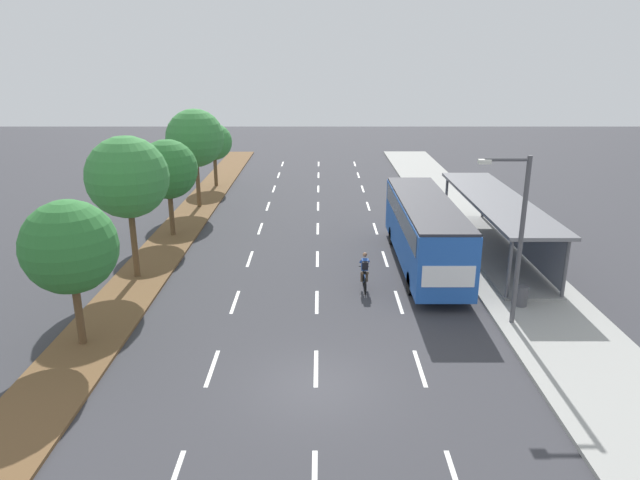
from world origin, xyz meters
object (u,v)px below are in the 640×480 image
(trash_bin, at_px, (524,296))
(median_tree_nearest, at_px, (73,247))
(bus_shelter, at_px, (503,220))
(median_tree_fifth, at_px, (217,142))
(streetlight, at_px, (520,230))
(median_tree_second, at_px, (130,177))
(cyclist, at_px, (367,273))
(median_tree_third, at_px, (171,169))
(median_tree_fourth, at_px, (198,138))
(bus, at_px, (427,227))

(trash_bin, bearing_deg, median_tree_nearest, -169.30)
(bus_shelter, height_order, median_tree_nearest, median_tree_nearest)
(median_tree_nearest, distance_m, median_tree_fifth, 26.37)
(trash_bin, bearing_deg, streetlight, -123.48)
(trash_bin, bearing_deg, median_tree_fifth, 125.63)
(bus_shelter, bearing_deg, trash_bin, -98.80)
(bus_shelter, bearing_deg, median_tree_second, -168.73)
(median_tree_second, xyz_separation_m, streetlight, (15.89, -4.95, -0.95))
(cyclist, relative_size, trash_bin, 2.14)
(bus_shelter, height_order, cyclist, bus_shelter)
(cyclist, xyz_separation_m, streetlight, (5.29, -3.64, 3.10))
(cyclist, height_order, trash_bin, cyclist)
(median_tree_third, xyz_separation_m, median_tree_fourth, (0.21, 6.59, 0.84))
(bus_shelter, bearing_deg, streetlight, -103.89)
(bus_shelter, bearing_deg, median_tree_nearest, -150.50)
(median_tree_second, height_order, streetlight, median_tree_second)
(median_tree_third, bearing_deg, trash_bin, -30.66)
(median_tree_fifth, relative_size, streetlight, 0.75)
(bus, distance_m, streetlight, 7.19)
(median_tree_second, bearing_deg, trash_bin, -11.34)
(cyclist, bearing_deg, median_tree_second, 172.91)
(median_tree_nearest, xyz_separation_m, median_tree_third, (0.06, 13.18, 0.18))
(median_tree_second, height_order, median_tree_third, median_tree_second)
(median_tree_third, bearing_deg, median_tree_second, -90.64)
(median_tree_third, height_order, trash_bin, median_tree_third)
(median_tree_nearest, bearing_deg, streetlight, 5.88)
(median_tree_second, distance_m, trash_bin, 17.78)
(median_tree_fifth, bearing_deg, median_tree_nearest, -90.67)
(median_tree_third, distance_m, median_tree_fifth, 13.19)
(bus, relative_size, median_tree_nearest, 2.13)
(median_tree_nearest, height_order, median_tree_fifth, median_tree_nearest)
(bus, height_order, median_tree_third, median_tree_third)
(median_tree_second, bearing_deg, median_tree_fifth, 89.08)
(median_tree_third, bearing_deg, median_tree_fourth, 88.14)
(median_tree_third, distance_m, streetlight, 19.58)
(cyclist, distance_m, streetlight, 7.13)
(median_tree_fifth, bearing_deg, cyclist, -64.01)
(cyclist, bearing_deg, streetlight, -34.50)
(cyclist, distance_m, median_tree_fifth, 23.63)
(bus_shelter, distance_m, streetlight, 9.03)
(bus_shelter, relative_size, cyclist, 7.44)
(bus_shelter, xyz_separation_m, median_tree_third, (-17.93, 3.00, 2.08))
(bus, relative_size, median_tree_fifth, 2.30)
(median_tree_fourth, xyz_separation_m, median_tree_fifth, (0.03, 6.59, -1.19))
(cyclist, bearing_deg, median_tree_fifth, 115.99)
(median_tree_fourth, relative_size, streetlight, 1.01)
(median_tree_fourth, height_order, streetlight, median_tree_fourth)
(median_tree_fifth, distance_m, streetlight, 29.22)
(cyclist, distance_m, median_tree_fourth, 18.23)
(bus_shelter, distance_m, median_tree_third, 18.30)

